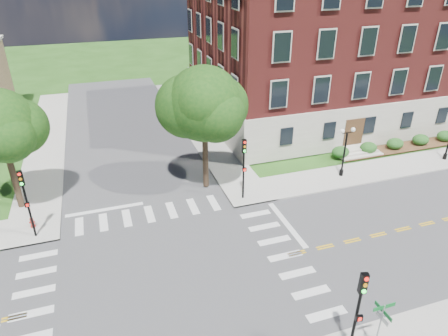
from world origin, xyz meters
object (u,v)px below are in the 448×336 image
object	(u,v)px
traffic_signal_se	(359,305)
street_sign_pole	(381,321)
traffic_signal_nw	(25,196)
fire_hydrant	(32,223)
traffic_signal_ne	(244,162)
twin_lamp_west	(345,149)

from	to	relation	value
traffic_signal_se	street_sign_pole	bearing A→B (deg)	-19.17
traffic_signal_nw	fire_hydrant	size ratio (longest dim) A/B	6.40
street_sign_pole	traffic_signal_se	bearing A→B (deg)	160.83
fire_hydrant	traffic_signal_ne	bearing A→B (deg)	-3.67
traffic_signal_ne	traffic_signal_nw	distance (m)	14.57
traffic_signal_ne	fire_hydrant	world-z (taller)	traffic_signal_ne
fire_hydrant	twin_lamp_west	bearing A→B (deg)	-0.41
traffic_signal_se	traffic_signal_ne	bearing A→B (deg)	89.04
traffic_signal_nw	fire_hydrant	world-z (taller)	traffic_signal_nw
traffic_signal_nw	fire_hydrant	distance (m)	2.95
traffic_signal_ne	street_sign_pole	xyz separation A→B (m)	(0.79, -14.63, -0.88)
twin_lamp_west	fire_hydrant	size ratio (longest dim) A/B	5.64
traffic_signal_se	traffic_signal_nw	distance (m)	20.11
traffic_signal_se	street_sign_pole	world-z (taller)	traffic_signal_se
street_sign_pole	traffic_signal_ne	bearing A→B (deg)	93.10
traffic_signal_nw	street_sign_pole	size ratio (longest dim) A/B	1.55
traffic_signal_se	traffic_signal_ne	world-z (taller)	same
traffic_signal_ne	fire_hydrant	size ratio (longest dim) A/B	6.40
street_sign_pole	twin_lamp_west	bearing A→B (deg)	61.66
fire_hydrant	traffic_signal_nw	bearing A→B (deg)	-77.42
twin_lamp_west	street_sign_pole	distance (m)	17.51
twin_lamp_west	traffic_signal_ne	bearing A→B (deg)	-175.12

